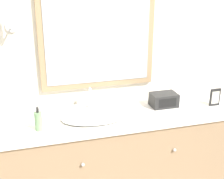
{
  "coord_description": "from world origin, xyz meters",
  "views": [
    {
      "loc": [
        -0.65,
        -1.76,
        1.89
      ],
      "look_at": [
        -0.06,
        0.32,
        1.09
      ],
      "focal_mm": 50.0,
      "sensor_mm": 36.0,
      "label": 1
    }
  ],
  "objects": [
    {
      "name": "sink_basin",
      "position": [
        -0.2,
        0.3,
        0.91
      ],
      "size": [
        0.51,
        0.37,
        0.18
      ],
      "color": "white",
      "rests_on": "vanity_counter"
    },
    {
      "name": "vanity_counter",
      "position": [
        0.0,
        0.32,
        0.45
      ],
      "size": [
        1.97,
        0.57,
        0.89
      ],
      "color": "#937556",
      "rests_on": "ground_plane"
    },
    {
      "name": "hand_towel_near_sink",
      "position": [
        -0.83,
        0.2,
        0.92
      ],
      "size": [
        0.17,
        0.12,
        0.05
      ],
      "color": "#A8B7C6",
      "rests_on": "vanity_counter"
    },
    {
      "name": "wall_back",
      "position": [
        -0.0,
        0.63,
        1.28
      ],
      "size": [
        8.0,
        0.18,
        2.55
      ],
      "color": "silver",
      "rests_on": "ground_plane"
    },
    {
      "name": "appliance_box",
      "position": [
        0.39,
        0.36,
        0.95
      ],
      "size": [
        0.21,
        0.14,
        0.11
      ],
      "color": "black",
      "rests_on": "vanity_counter"
    },
    {
      "name": "picture_frame",
      "position": [
        0.78,
        0.25,
        0.96
      ],
      "size": [
        0.09,
        0.01,
        0.14
      ],
      "color": "black",
      "rests_on": "vanity_counter"
    },
    {
      "name": "metal_tray",
      "position": [
        0.58,
        0.46,
        0.9
      ],
      "size": [
        0.17,
        0.09,
        0.01
      ],
      "color": "silver",
      "rests_on": "vanity_counter"
    },
    {
      "name": "soap_bottle",
      "position": [
        -0.61,
        0.21,
        0.96
      ],
      "size": [
        0.05,
        0.05,
        0.17
      ],
      "color": "#709966",
      "rests_on": "vanity_counter"
    }
  ]
}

